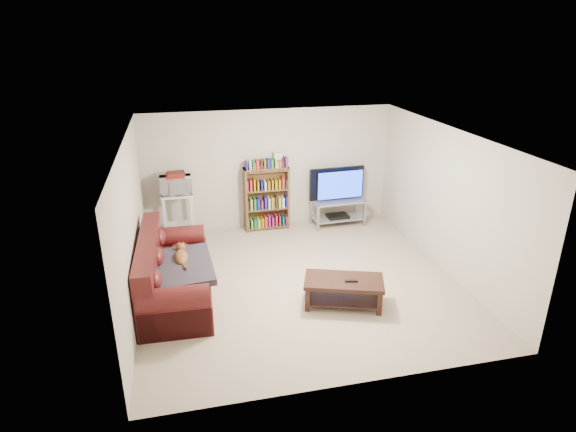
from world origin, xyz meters
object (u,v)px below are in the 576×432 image
object	(u,v)px
coffee_table	(344,287)
tv_stand	(338,208)
sofa	(170,277)
bookshelf	(267,197)

from	to	relation	value
coffee_table	tv_stand	world-z (taller)	tv_stand
sofa	bookshelf	distance (m)	3.05
sofa	coffee_table	xyz separation A→B (m)	(2.50, -0.80, -0.05)
bookshelf	tv_stand	bearing A→B (deg)	-6.77
tv_stand	coffee_table	bearing A→B (deg)	-109.81
sofa	coffee_table	bearing A→B (deg)	-16.06
sofa	tv_stand	size ratio (longest dim) A/B	2.11
bookshelf	coffee_table	bearing A→B (deg)	-80.87
sofa	tv_stand	bearing A→B (deg)	34.34
tv_stand	bookshelf	distance (m)	1.51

